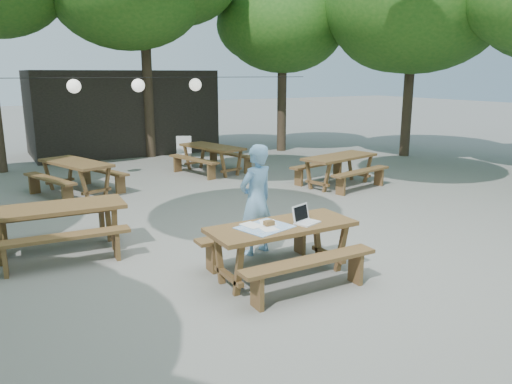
{
  "coord_description": "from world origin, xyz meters",
  "views": [
    {
      "loc": [
        -4.06,
        -7.03,
        2.72
      ],
      "look_at": [
        -0.62,
        -0.96,
        1.05
      ],
      "focal_mm": 35.0,
      "sensor_mm": 36.0,
      "label": 1
    }
  ],
  "objects_px": {
    "picnic_table_nw": "(58,229)",
    "plastic_chair": "(184,159)",
    "main_picnic_table": "(282,250)",
    "woman": "(256,200)"
  },
  "relations": [
    {
      "from": "main_picnic_table",
      "to": "picnic_table_nw",
      "type": "xyz_separation_m",
      "value": [
        -2.48,
        2.5,
        0.0
      ]
    },
    {
      "from": "main_picnic_table",
      "to": "woman",
      "type": "relative_size",
      "value": 1.18
    },
    {
      "from": "woman",
      "to": "plastic_chair",
      "type": "relative_size",
      "value": 1.88
    },
    {
      "from": "main_picnic_table",
      "to": "plastic_chair",
      "type": "relative_size",
      "value": 2.22
    },
    {
      "from": "plastic_chair",
      "to": "main_picnic_table",
      "type": "bearing_deg",
      "value": -79.29
    },
    {
      "from": "main_picnic_table",
      "to": "picnic_table_nw",
      "type": "bearing_deg",
      "value": 134.82
    },
    {
      "from": "woman",
      "to": "plastic_chair",
      "type": "distance_m",
      "value": 7.55
    },
    {
      "from": "main_picnic_table",
      "to": "woman",
      "type": "xyz_separation_m",
      "value": [
        0.17,
        0.99,
        0.46
      ]
    },
    {
      "from": "plastic_chair",
      "to": "picnic_table_nw",
      "type": "bearing_deg",
      "value": -103.4
    },
    {
      "from": "picnic_table_nw",
      "to": "plastic_chair",
      "type": "distance_m",
      "value": 7.27
    }
  ]
}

